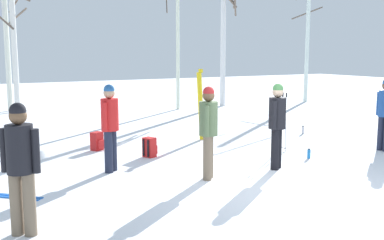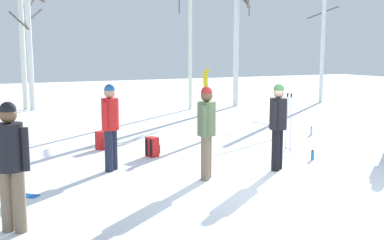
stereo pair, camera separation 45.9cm
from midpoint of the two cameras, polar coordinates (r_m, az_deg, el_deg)
name	(u,v)px [view 2 (the right image)]	position (r m, az deg, el deg)	size (l,w,h in m)	color
ground_plane	(288,193)	(7.97, 13.43, -8.78)	(60.00, 60.00, 0.00)	white
person_0	(206,127)	(8.36, 3.38, -0.84)	(0.37, 0.42, 1.72)	#72604C
person_1	(278,121)	(9.21, 12.04, -0.15)	(0.45, 0.34, 1.72)	black
person_3	(110,122)	(9.06, -8.69, -0.20)	(0.40, 0.39, 1.72)	#1E2338
person_4	(11,158)	(6.25, -19.65, -4.54)	(0.44, 0.35, 1.72)	#72604C
ski_pair_planted_0	(207,105)	(12.16, 2.91, 1.89)	(0.16, 0.17, 1.89)	yellow
ski_poles_0	(289,121)	(10.99, 13.10, -0.07)	(0.07, 0.23, 1.38)	#B2B2BC
backpack_0	(102,140)	(11.22, -9.96, -2.53)	(0.33, 0.34, 0.44)	red
backpack_1	(152,147)	(10.32, -3.67, -3.37)	(0.34, 0.32, 0.44)	red
water_bottle_0	(312,155)	(10.40, 15.97, -4.22)	(0.07, 0.07, 0.22)	#1E72BF
water_bottle_1	(311,131)	(13.43, 15.56, -1.33)	(0.07, 0.07, 0.24)	silver
birch_tree_2	(23,41)	(19.54, -19.67, 9.21)	(1.63, 1.31, 5.17)	silver
birch_tree_3	(28,30)	(19.21, -19.01, 10.56)	(1.32, 1.33, 6.11)	silver
birch_tree_4	(190,22)	(18.61, 0.44, 12.06)	(1.37, 1.42, 6.55)	silver
birch_tree_5	(237,24)	(19.81, 6.28, 11.71)	(1.31, 1.33, 6.66)	silver
birch_tree_6	(323,36)	(22.01, 16.56, 10.02)	(1.77, 1.70, 5.89)	silver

